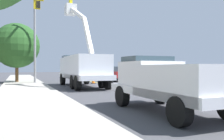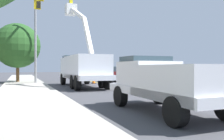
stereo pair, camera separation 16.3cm
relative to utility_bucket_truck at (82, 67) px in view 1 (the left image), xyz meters
The scene contains 11 objects.
ground 3.22m from the utility_bucket_truck, 92.50° to the right, with size 120.00×120.00×0.00m, color #47474C.
sidewalk_far_side 4.64m from the utility_bucket_truck, 88.24° to the left, with size 60.00×3.60×0.12m, color #B2ADA3.
lane_centre_stripe 3.21m from the utility_bucket_truck, 92.50° to the right, with size 50.00×0.16×0.01m, color yellow.
utility_bucket_truck is the anchor object (origin of this frame).
service_pickup_truck 11.89m from the utility_bucket_truck, behind, with size 5.67×2.35×2.06m.
passing_minivan 8.53m from the utility_bucket_truck, 43.89° to the right, with size 4.86×2.09×1.69m.
traffic_cone_mid_front 8.04m from the utility_bucket_truck, 167.61° to the right, with size 0.40×0.40×0.79m.
traffic_cone_mid_rear 2.83m from the utility_bucket_truck, 137.22° to the right, with size 0.40×0.40×0.83m.
traffic_cone_trailing 4.01m from the utility_bucket_truck, 33.77° to the right, with size 0.40×0.40×0.70m.
traffic_signal_mast 6.14m from the utility_bucket_truck, 46.28° to the left, with size 6.86×0.66×8.50m.
street_tree_right 8.86m from the utility_bucket_truck, 33.56° to the left, with size 4.57×4.57×6.11m.
Camera 1 is at (-18.53, 8.44, 1.62)m, focal length 37.53 mm.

